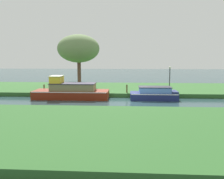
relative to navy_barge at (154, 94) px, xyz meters
The scene contains 9 objects.
ground_plane 2.65m from the navy_barge, 152.53° to the right, with size 120.00×120.00×0.00m, color #284145.
riverbank_far 6.25m from the navy_barge, 111.70° to the left, with size 72.00×10.00×0.40m, color #305F2A.
riverbank_near 10.46m from the navy_barge, 102.75° to the right, with size 72.00×10.00×0.40m, color #2B5826.
navy_barge is the anchor object (origin of this frame).
maroon_narrowboat 7.92m from the navy_barge, behind, with size 7.11×2.36×2.18m.
willow_tree_left 11.32m from the navy_barge, 143.49° to the left, with size 5.03×4.57×6.23m.
lamp_post 3.84m from the navy_barge, 56.94° to the left, with size 0.24×0.24×2.61m.
mooring_post_near 2.97m from the navy_barge, 150.15° to the left, with size 0.14×0.14×0.80m, color #503E22.
mooring_post_far 11.16m from the navy_barge, behind, with size 0.13×0.13×0.76m, color brown.
Camera 1 is at (-0.31, -20.85, 3.92)m, focal length 37.79 mm.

